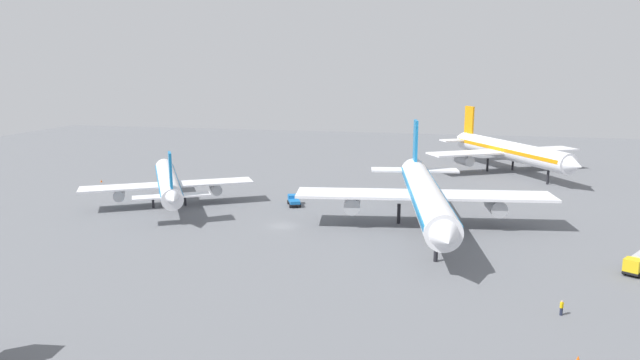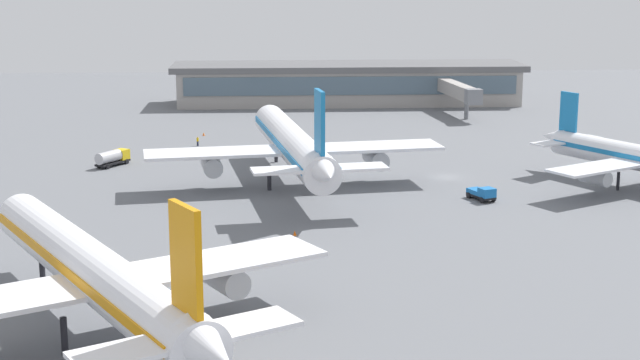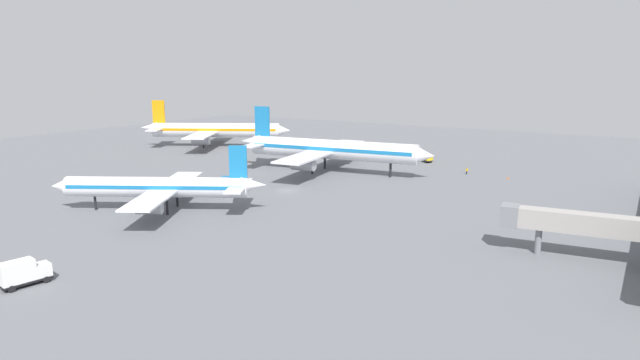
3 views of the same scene
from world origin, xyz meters
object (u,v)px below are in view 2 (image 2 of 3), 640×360
at_px(ground_crew_worker, 198,141).
at_px(safety_cone_far_side, 295,233).
at_px(airplane_taxiing, 293,144).
at_px(safety_cone_mid_apron, 204,134).
at_px(pushback_tractor, 482,193).
at_px(airplane_at_gate, 94,272).
at_px(fuel_truck, 112,157).

distance_m(ground_crew_worker, safety_cone_far_side, 59.62).
relative_size(airplane_taxiing, safety_cone_mid_apron, 88.63).
xyz_separation_m(pushback_tractor, safety_cone_far_side, (25.83, 15.86, -0.67)).
bearing_deg(airplane_taxiing, ground_crew_worker, 19.18).
relative_size(airplane_at_gate, airplane_taxiing, 0.88).
bearing_deg(ground_crew_worker, safety_cone_mid_apron, -76.96).
height_order(airplane_taxiing, fuel_truck, airplane_taxiing).
height_order(airplane_at_gate, safety_cone_far_side, airplane_at_gate).
bearing_deg(ground_crew_worker, airplane_taxiing, 132.58).
height_order(pushback_tractor, safety_cone_far_side, pushback_tractor).
height_order(pushback_tractor, safety_cone_mid_apron, pushback_tractor).
bearing_deg(airplane_taxiing, pushback_tractor, -121.80).
xyz_separation_m(fuel_truck, ground_crew_worker, (-12.25, -16.32, -0.54)).
relative_size(airplane_taxiing, fuel_truck, 8.40).
distance_m(pushback_tractor, ground_crew_worker, 58.63).
bearing_deg(safety_cone_mid_apron, pushback_tractor, 128.10).
height_order(ground_crew_worker, safety_cone_far_side, ground_crew_worker).
bearing_deg(airplane_at_gate, ground_crew_worker, -31.09).
distance_m(fuel_truck, ground_crew_worker, 20.41).
height_order(airplane_at_gate, ground_crew_worker, airplane_at_gate).
relative_size(airplane_taxiing, ground_crew_worker, 31.84).
height_order(airplane_at_gate, pushback_tractor, airplane_at_gate).
height_order(safety_cone_mid_apron, safety_cone_far_side, same).
bearing_deg(safety_cone_mid_apron, fuel_truck, 64.56).
bearing_deg(airplane_at_gate, fuel_truck, -21.69).
bearing_deg(fuel_truck, safety_cone_far_side, -113.75).
distance_m(airplane_at_gate, safety_cone_mid_apron, 98.12).
xyz_separation_m(airplane_at_gate, airplane_taxiing, (-18.47, -56.98, 0.21)).
xyz_separation_m(ground_crew_worker, safety_cone_far_side, (-15.33, 57.61, -0.55)).
relative_size(airplane_at_gate, fuel_truck, 7.37).
bearing_deg(safety_cone_far_side, pushback_tractor, -148.45).
bearing_deg(fuel_truck, airplane_at_gate, -139.77).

